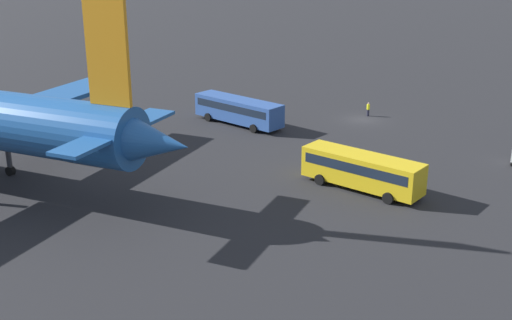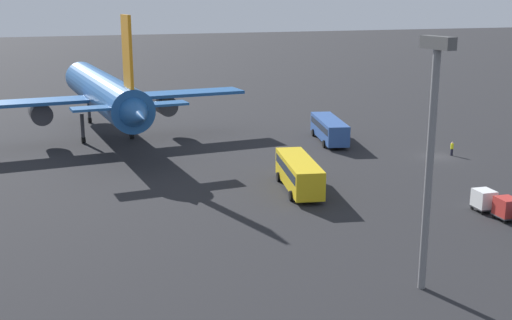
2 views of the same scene
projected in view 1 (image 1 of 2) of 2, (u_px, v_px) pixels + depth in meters
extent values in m
plane|color=#232326|center=(362.00, 120.00, 79.30)|extent=(600.00, 600.00, 0.00)
cone|color=#1E5193|center=(150.00, 142.00, 49.00)|extent=(6.80, 4.83, 4.59)
cube|color=#1E5193|center=(59.00, 96.00, 65.61)|extent=(5.40, 17.10, 0.44)
cube|color=orange|center=(107.00, 52.00, 48.08)|extent=(3.69, 0.49, 8.17)
cube|color=#1E5193|center=(117.00, 131.00, 49.97)|extent=(3.06, 13.35, 0.28)
cylinder|color=#38383D|center=(35.00, 116.00, 64.38)|extent=(4.52, 2.97, 2.81)
cylinder|color=#38383D|center=(8.00, 155.00, 60.27)|extent=(0.50, 0.50, 4.08)
cylinder|color=black|center=(11.00, 171.00, 60.80)|extent=(0.92, 0.53, 0.90)
cube|color=#2D5199|center=(238.00, 110.00, 76.86)|extent=(12.33, 5.92, 2.67)
cube|color=#192333|center=(238.00, 106.00, 76.70)|extent=(11.41, 5.70, 0.85)
cylinder|color=black|center=(208.00, 117.00, 78.54)|extent=(1.04, 0.55, 1.00)
cylinder|color=black|center=(225.00, 112.00, 80.65)|extent=(1.04, 0.55, 1.00)
cylinder|color=black|center=(253.00, 129.00, 73.92)|extent=(1.04, 0.55, 1.00)
cylinder|color=black|center=(270.00, 123.00, 76.02)|extent=(1.04, 0.55, 1.00)
cube|color=gold|center=(362.00, 170.00, 57.03)|extent=(11.53, 5.33, 2.78)
cube|color=#192333|center=(362.00, 165.00, 56.87)|extent=(10.67, 5.16, 0.89)
cylinder|color=black|center=(320.00, 180.00, 58.46)|extent=(1.04, 0.52, 1.00)
cylinder|color=black|center=(337.00, 171.00, 60.62)|extent=(1.04, 0.52, 1.00)
cylinder|color=black|center=(388.00, 198.00, 54.33)|extent=(1.04, 0.52, 1.00)
cylinder|color=black|center=(404.00, 188.00, 56.49)|extent=(1.04, 0.52, 1.00)
cylinder|color=#1E1E2D|center=(368.00, 113.00, 80.80)|extent=(0.32, 0.32, 0.85)
cylinder|color=yellow|center=(368.00, 107.00, 80.55)|extent=(0.38, 0.38, 0.65)
sphere|color=tan|center=(368.00, 104.00, 80.40)|extent=(0.24, 0.24, 0.24)
cylinder|color=black|center=(512.00, 165.00, 63.23)|extent=(0.37, 0.16, 0.36)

